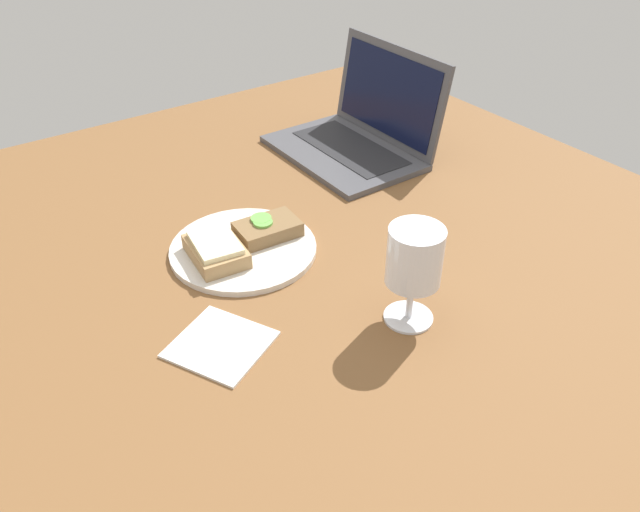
{
  "coord_description": "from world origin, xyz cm",
  "views": [
    {
      "loc": [
        69.68,
        -46.1,
        62.09
      ],
      "look_at": [
        7.8,
        -2.27,
        8.0
      ],
      "focal_mm": 35.0,
      "sensor_mm": 36.0,
      "label": 1
    }
  ],
  "objects_px": {
    "sandwich_with_cheese": "(216,250)",
    "wine_glass": "(414,260)",
    "sandwich_with_cucumber": "(267,229)",
    "napkin": "(221,344)",
    "laptop": "(361,130)",
    "plate": "(243,249)"
  },
  "relations": [
    {
      "from": "wine_glass",
      "to": "napkin",
      "type": "bearing_deg",
      "value": -113.22
    },
    {
      "from": "sandwich_with_cucumber",
      "to": "laptop",
      "type": "distance_m",
      "value": 0.39
    },
    {
      "from": "laptop",
      "to": "sandwich_with_cucumber",
      "type": "bearing_deg",
      "value": -61.94
    },
    {
      "from": "wine_glass",
      "to": "laptop",
      "type": "relative_size",
      "value": 0.47
    },
    {
      "from": "sandwich_with_cheese",
      "to": "plate",
      "type": "bearing_deg",
      "value": 94.88
    },
    {
      "from": "laptop",
      "to": "napkin",
      "type": "bearing_deg",
      "value": -55.43
    },
    {
      "from": "plate",
      "to": "sandwich_with_cucumber",
      "type": "xyz_separation_m",
      "value": [
        -0.0,
        0.05,
        0.02
      ]
    },
    {
      "from": "sandwich_with_cheese",
      "to": "laptop",
      "type": "relative_size",
      "value": 0.36
    },
    {
      "from": "sandwich_with_cheese",
      "to": "sandwich_with_cucumber",
      "type": "relative_size",
      "value": 1.07
    },
    {
      "from": "sandwich_with_cheese",
      "to": "laptop",
      "type": "xyz_separation_m",
      "value": [
        -0.19,
        0.44,
        0.02
      ]
    },
    {
      "from": "plate",
      "to": "sandwich_with_cheese",
      "type": "distance_m",
      "value": 0.05
    },
    {
      "from": "sandwich_with_cheese",
      "to": "wine_glass",
      "type": "relative_size",
      "value": 0.77
    },
    {
      "from": "sandwich_with_cucumber",
      "to": "laptop",
      "type": "relative_size",
      "value": 0.34
    },
    {
      "from": "sandwich_with_cheese",
      "to": "napkin",
      "type": "xyz_separation_m",
      "value": [
        0.17,
        -0.09,
        -0.02
      ]
    },
    {
      "from": "plate",
      "to": "napkin",
      "type": "bearing_deg",
      "value": -37.57
    },
    {
      "from": "wine_glass",
      "to": "sandwich_with_cucumber",
      "type": "bearing_deg",
      "value": -168.28
    },
    {
      "from": "plate",
      "to": "sandwich_with_cucumber",
      "type": "distance_m",
      "value": 0.05
    },
    {
      "from": "plate",
      "to": "sandwich_with_cucumber",
      "type": "bearing_deg",
      "value": 95.47
    },
    {
      "from": "plate",
      "to": "wine_glass",
      "type": "relative_size",
      "value": 1.6
    },
    {
      "from": "wine_glass",
      "to": "napkin",
      "type": "height_order",
      "value": "wine_glass"
    },
    {
      "from": "sandwich_with_cheese",
      "to": "wine_glass",
      "type": "bearing_deg",
      "value": 29.93
    },
    {
      "from": "plate",
      "to": "wine_glass",
      "type": "xyz_separation_m",
      "value": [
        0.28,
        0.11,
        0.1
      ]
    }
  ]
}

